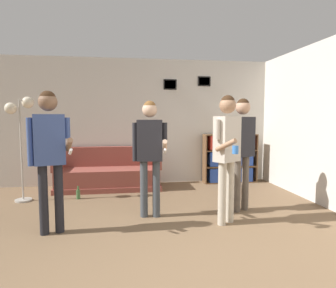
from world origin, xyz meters
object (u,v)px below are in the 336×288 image
Objects in this scene: bookshelf at (230,158)px; person_spectator_near_bookshelf at (242,142)px; person_player_foreground_center at (150,146)px; person_watcher_holding_cup at (227,145)px; person_player_foreground_left at (49,146)px; couch at (109,175)px; floor_lamp at (20,121)px; drinking_cup at (227,132)px; bottle_on_floor at (78,194)px.

person_spectator_near_bookshelf reaches higher than bookshelf.
person_watcher_holding_cup reaches higher than person_player_foreground_center.
person_player_foreground_center is 0.97× the size of person_spectator_near_bookshelf.
person_spectator_near_bookshelf is (2.70, 0.53, -0.03)m from person_player_foreground_left.
couch is 2.87m from person_spectator_near_bookshelf.
floor_lamp is at bearing 153.46° from person_watcher_holding_cup.
couch is 2.52m from person_player_foreground_left.
person_spectator_near_bookshelf is at bearing 3.25° from person_player_foreground_center.
person_watcher_holding_cup reaches higher than person_spectator_near_bookshelf.
drinking_cup is at bearing 76.85° from person_spectator_near_bookshelf.
person_player_foreground_center reaches higher than bookshelf.
couch is 1.75× the size of bookshelf.
couch is 1.17× the size of person_player_foreground_left.
couch is 1.15× the size of floor_lamp.
person_spectator_near_bookshelf is 7.47× the size of bottle_on_floor.
person_player_foreground_center is at bearing -133.52° from bookshelf.
person_spectator_near_bookshelf is (0.42, 0.50, -0.01)m from person_watcher_holding_cup.
person_player_foreground_left is 2.75m from person_spectator_near_bookshelf.
bookshelf is 5.10× the size of bottle_on_floor.
person_watcher_holding_cup is at bearing -22.73° from person_player_foreground_center.
couch is 19.78× the size of drinking_cup.
floor_lamp is 7.74× the size of bottle_on_floor.
bottle_on_floor is at bearing -163.14° from drinking_cup.
floor_lamp is 3.50m from person_watcher_holding_cup.
drinking_cup is at bearing 38.49° from person_player_foreground_left.
bookshelf is 3.31m from bottle_on_floor.
bottle_on_floor is (-3.15, -0.93, -0.45)m from bookshelf.
person_watcher_holding_cup reaches higher than bookshelf.
couch is 2.66m from bookshelf.
person_player_foreground_center is at bearing 19.38° from person_player_foreground_left.
bottle_on_floor is at bearing -124.62° from couch.
couch is at bearing -175.51° from drinking_cup.
drinking_cup is (2.57, 0.20, 0.85)m from couch.
bottle_on_floor is at bearing -0.22° from floor_lamp.
floor_lamp reaches higher than person_spectator_near_bookshelf.
floor_lamp reaches higher than bottle_on_floor.
person_player_foreground_left is 2.28m from person_watcher_holding_cup.
person_spectator_near_bookshelf is at bearing -105.13° from bookshelf.
bookshelf is (2.64, 0.20, 0.26)m from couch.
person_player_foreground_center is at bearing 157.27° from person_watcher_holding_cup.
person_player_foreground_left is at bearing -62.06° from floor_lamp.
drinking_cup is (3.16, 2.51, 0.03)m from person_player_foreground_left.
person_player_foreground_left is 16.91× the size of drinking_cup.
person_spectator_near_bookshelf is (1.42, 0.08, 0.04)m from person_player_foreground_center.
person_player_foreground_left is at bearing -104.30° from couch.
person_watcher_holding_cup is (1.01, -0.42, 0.04)m from person_player_foreground_center.
floor_lamp reaches higher than person_player_foreground_left.
person_player_foreground_center is at bearing -176.75° from person_spectator_near_bookshelf.
floor_lamp is 1.07× the size of person_player_foreground_center.
person_player_foreground_center is at bearing -43.65° from bottle_on_floor.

